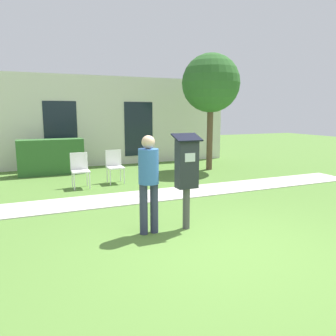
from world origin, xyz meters
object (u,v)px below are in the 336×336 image
at_px(outdoor_chair_middle, 114,164).
at_px(person_standing, 149,177).
at_px(parking_meter, 187,169).
at_px(outdoor_chair_left, 80,167).

bearing_deg(outdoor_chair_middle, person_standing, -91.36).
bearing_deg(parking_meter, person_standing, 176.49).
height_order(outdoor_chair_left, outdoor_chair_middle, same).
height_order(person_standing, outdoor_chair_left, person_standing).
bearing_deg(outdoor_chair_left, outdoor_chair_middle, -3.83).
relative_size(person_standing, outdoor_chair_left, 1.76).
distance_m(person_standing, outdoor_chair_middle, 4.04).
height_order(parking_meter, person_standing, parking_meter).
xyz_separation_m(person_standing, outdoor_chair_middle, (0.45, 3.99, -0.40)).
distance_m(parking_meter, outdoor_chair_left, 4.01).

